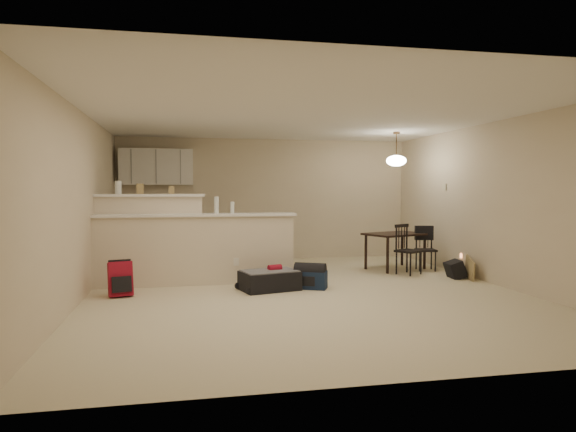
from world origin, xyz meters
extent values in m
plane|color=beige|center=(0.00, 0.00, 0.00)|extent=(7.00, 7.00, 0.00)
plane|color=white|center=(0.00, 0.00, 2.50)|extent=(7.00, 7.00, 0.00)
cube|color=beige|center=(0.00, 3.50, 1.25)|extent=(6.00, 0.02, 2.50)
cube|color=beige|center=(0.00, -3.50, 1.25)|extent=(6.00, 0.02, 2.50)
cube|color=beige|center=(-3.00, 0.00, 1.25)|extent=(0.02, 7.00, 2.50)
cube|color=beige|center=(3.00, 0.00, 1.25)|extent=(0.02, 7.00, 2.50)
cube|color=beige|center=(-1.50, 0.90, 0.53)|extent=(3.00, 0.28, 1.05)
cube|color=white|center=(-1.50, 0.90, 1.07)|extent=(3.08, 0.38, 0.04)
cube|color=beige|center=(-2.20, 1.12, 0.68)|extent=(1.60, 0.24, 1.35)
cube|color=white|center=(-2.20, 1.12, 1.37)|extent=(1.68, 0.34, 0.04)
cube|color=white|center=(-2.20, 3.32, 1.90)|extent=(1.40, 0.34, 0.70)
cube|color=white|center=(-2.00, 3.19, 0.45)|extent=(1.80, 0.60, 0.90)
cube|color=beige|center=(2.98, 1.55, 1.50)|extent=(0.02, 0.12, 0.12)
cylinder|color=silver|center=(-2.66, 1.12, 1.49)|extent=(0.10, 0.10, 0.20)
cube|color=#A48B55|center=(-2.33, 1.12, 1.47)|extent=(0.10, 0.07, 0.16)
cube|color=#A48B55|center=(-1.86, 1.12, 1.45)|extent=(0.08, 0.06, 0.12)
cylinder|color=silver|center=(-1.19, 0.90, 1.22)|extent=(0.07, 0.07, 0.26)
cylinder|color=silver|center=(-0.94, 0.90, 1.18)|extent=(0.06, 0.06, 0.18)
cube|color=black|center=(2.10, 1.70, 0.65)|extent=(1.25, 1.05, 0.04)
cylinder|color=black|center=(1.78, 1.27, 0.31)|extent=(0.05, 0.05, 0.63)
cylinder|color=black|center=(2.64, 1.60, 0.31)|extent=(0.05, 0.05, 0.63)
cylinder|color=black|center=(1.57, 1.80, 0.31)|extent=(0.05, 0.05, 0.63)
cylinder|color=black|center=(2.43, 2.13, 0.31)|extent=(0.05, 0.05, 0.63)
cylinder|color=brown|center=(2.10, 1.70, 2.25)|extent=(0.02, 0.02, 0.50)
cylinder|color=brown|center=(2.10, 1.70, 2.48)|extent=(0.12, 0.12, 0.03)
ellipsoid|color=white|center=(2.10, 1.70, 1.98)|extent=(0.36, 0.36, 0.20)
cube|color=black|center=(-0.47, 0.24, 0.14)|extent=(0.91, 0.71, 0.27)
cube|color=maroon|center=(-2.54, 0.20, 0.23)|extent=(0.35, 0.26, 0.47)
cube|color=#13223D|center=(0.14, 0.22, 0.13)|extent=(0.54, 0.44, 0.26)
cube|color=black|center=(2.69, 0.61, 0.14)|extent=(0.25, 0.34, 0.28)
cube|color=#A48B55|center=(2.85, 0.43, 0.18)|extent=(0.14, 0.45, 0.35)
camera|label=1|loc=(-1.66, -7.06, 1.46)|focal=32.00mm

